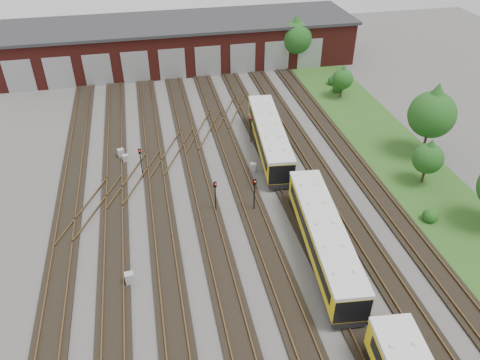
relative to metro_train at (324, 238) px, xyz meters
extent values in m
plane|color=#4B4946|center=(-6.00, 3.90, -1.86)|extent=(120.00, 120.00, 0.00)
cube|color=black|center=(-20.00, 3.90, -1.77)|extent=(2.40, 70.00, 0.18)
cube|color=brown|center=(-20.72, 3.90, -1.60)|extent=(0.10, 70.00, 0.15)
cube|color=brown|center=(-19.28, 3.90, -1.60)|extent=(0.10, 70.00, 0.15)
cube|color=black|center=(-16.00, 3.90, -1.77)|extent=(2.40, 70.00, 0.18)
cube|color=brown|center=(-16.72, 3.90, -1.60)|extent=(0.10, 70.00, 0.15)
cube|color=brown|center=(-15.28, 3.90, -1.60)|extent=(0.10, 70.00, 0.15)
cube|color=black|center=(-12.00, 3.90, -1.77)|extent=(2.40, 70.00, 0.18)
cube|color=brown|center=(-12.72, 3.90, -1.60)|extent=(0.10, 70.00, 0.15)
cube|color=brown|center=(-11.28, 3.90, -1.60)|extent=(0.10, 70.00, 0.15)
cube|color=black|center=(-8.00, 3.90, -1.77)|extent=(2.40, 70.00, 0.18)
cube|color=brown|center=(-8.72, 3.90, -1.60)|extent=(0.10, 70.00, 0.15)
cube|color=brown|center=(-7.28, 3.90, -1.60)|extent=(0.10, 70.00, 0.15)
cube|color=black|center=(-4.00, 3.90, -1.77)|extent=(2.40, 70.00, 0.18)
cube|color=brown|center=(-4.72, 3.90, -1.60)|extent=(0.10, 70.00, 0.15)
cube|color=brown|center=(-3.28, 3.90, -1.60)|extent=(0.10, 70.00, 0.15)
cube|color=black|center=(0.00, 3.90, -1.77)|extent=(2.40, 70.00, 0.18)
cube|color=brown|center=(-0.72, 3.90, -1.60)|extent=(0.10, 70.00, 0.15)
cube|color=brown|center=(0.72, 3.90, -1.60)|extent=(0.10, 70.00, 0.15)
cube|color=black|center=(4.00, 3.90, -1.77)|extent=(2.40, 70.00, 0.18)
cube|color=brown|center=(3.28, 3.90, -1.60)|extent=(0.10, 70.00, 0.15)
cube|color=brown|center=(4.72, 3.90, -1.60)|extent=(0.10, 70.00, 0.15)
cube|color=black|center=(8.00, 3.90, -1.77)|extent=(2.40, 70.00, 0.18)
cube|color=brown|center=(7.28, 3.90, -1.60)|extent=(0.10, 70.00, 0.15)
cube|color=brown|center=(8.72, 3.90, -1.60)|extent=(0.10, 70.00, 0.15)
cube|color=brown|center=(-14.00, 13.90, -1.60)|extent=(5.40, 9.62, 0.15)
cube|color=brown|center=(-10.00, 17.90, -1.60)|extent=(5.40, 9.62, 0.15)
cube|color=brown|center=(-6.00, 21.90, -1.60)|extent=(5.40, 9.62, 0.15)
cube|color=brown|center=(-18.00, 9.90, -1.60)|extent=(5.40, 9.62, 0.15)
cube|color=brown|center=(-2.00, 25.90, -1.60)|extent=(5.40, 9.62, 0.15)
cube|color=#531A14|center=(-6.00, 43.90, 1.14)|extent=(50.00, 12.00, 6.00)
cube|color=#2C2C2E|center=(-6.00, 43.90, 4.29)|extent=(51.00, 12.50, 0.40)
cube|color=gray|center=(-28.00, 37.88, 0.34)|extent=(3.60, 0.12, 4.40)
cube|color=gray|center=(-23.00, 37.88, 0.34)|extent=(3.60, 0.12, 4.40)
cube|color=gray|center=(-18.00, 37.88, 0.34)|extent=(3.60, 0.12, 4.40)
cube|color=gray|center=(-13.00, 37.88, 0.34)|extent=(3.60, 0.12, 4.40)
cube|color=gray|center=(-8.00, 37.88, 0.34)|extent=(3.60, 0.12, 4.40)
cube|color=gray|center=(-3.00, 37.88, 0.34)|extent=(3.60, 0.12, 4.40)
cube|color=gray|center=(2.00, 37.88, 0.34)|extent=(3.60, 0.12, 4.40)
cube|color=gray|center=(7.00, 37.88, 0.34)|extent=(3.60, 0.12, 4.40)
cube|color=gray|center=(12.00, 37.88, 0.34)|extent=(3.60, 0.12, 4.40)
cube|color=#214C19|center=(13.00, 13.90, -1.83)|extent=(8.00, 55.00, 0.05)
cube|color=black|center=(0.00, 0.00, -1.24)|extent=(3.68, 14.57, 0.58)
cube|color=#EAB10C|center=(0.00, 0.00, 0.11)|extent=(3.97, 14.60, 2.11)
cube|color=silver|center=(0.00, 0.00, 1.31)|extent=(4.07, 14.61, 0.29)
cube|color=black|center=(-1.26, 0.13, 0.35)|extent=(1.36, 12.63, 0.82)
cube|color=black|center=(1.26, -0.13, 0.35)|extent=(1.36, 12.63, 0.82)
cube|color=black|center=(0.00, 16.00, -1.24)|extent=(3.68, 14.57, 0.58)
cube|color=#EAB10C|center=(0.00, 16.00, 0.11)|extent=(3.97, 14.60, 2.11)
cube|color=silver|center=(0.00, 16.00, 1.31)|extent=(4.07, 14.61, 0.29)
cube|color=black|center=(-1.26, 16.13, 0.35)|extent=(1.36, 12.63, 0.82)
cube|color=black|center=(1.26, 15.87, 0.35)|extent=(1.36, 12.63, 0.82)
cylinder|color=black|center=(-13.27, 14.15, -0.52)|extent=(0.11, 0.11, 2.67)
cube|color=black|center=(-13.27, 14.15, 1.07)|extent=(0.28, 0.18, 0.53)
sphere|color=#F6120D|center=(-13.27, 14.05, 1.18)|extent=(0.13, 0.13, 0.13)
cylinder|color=black|center=(-7.17, 7.39, -0.57)|extent=(0.11, 0.11, 2.57)
cube|color=black|center=(-7.17, 7.39, 0.98)|extent=(0.29, 0.21, 0.53)
sphere|color=#F6120D|center=(-7.17, 7.28, 1.09)|extent=(0.13, 0.13, 0.13)
cylinder|color=black|center=(-1.37, 18.49, -0.52)|extent=(0.10, 0.10, 2.67)
cube|color=black|center=(-1.37, 18.49, 1.06)|extent=(0.28, 0.21, 0.49)
sphere|color=#F6120D|center=(-1.37, 18.39, 1.15)|extent=(0.12, 0.12, 0.12)
cylinder|color=black|center=(-3.85, 6.75, -0.47)|extent=(0.11, 0.11, 2.77)
cube|color=black|center=(-3.85, 6.75, 1.20)|extent=(0.29, 0.19, 0.57)
sphere|color=#F6120D|center=(-3.85, 6.64, 1.31)|extent=(0.14, 0.14, 0.14)
cube|color=#9EA0A2|center=(-14.80, 0.17, -1.32)|extent=(0.69, 0.59, 1.07)
cube|color=#9EA0A2|center=(-14.88, 17.13, -1.40)|extent=(0.56, 0.47, 0.92)
cube|color=#9EA0A2|center=(-15.32, 18.19, -1.34)|extent=(0.74, 0.67, 1.04)
cube|color=#9EA0A2|center=(0.15, 14.29, -1.41)|extent=(0.61, 0.54, 0.89)
cube|color=#9EA0A2|center=(-2.47, 12.83, -1.39)|extent=(0.68, 0.63, 0.93)
cylinder|color=#302515|center=(10.04, 38.90, -0.66)|extent=(0.26, 0.26, 2.40)
sphere|color=#164D16|center=(10.04, 38.90, 2.55)|extent=(4.67, 4.67, 4.67)
cone|color=#164D16|center=(10.04, 38.90, 4.21)|extent=(4.00, 4.00, 3.34)
cylinder|color=#302515|center=(12.74, 27.39, -1.17)|extent=(0.22, 0.22, 1.38)
sphere|color=#164D16|center=(12.74, 27.39, 0.67)|extent=(2.68, 2.68, 2.68)
cone|color=#164D16|center=(12.74, 27.39, 1.63)|extent=(2.30, 2.30, 1.91)
cylinder|color=#302515|center=(15.96, 12.51, -0.63)|extent=(0.27, 0.27, 2.45)
sphere|color=#164D16|center=(15.96, 12.51, 2.63)|extent=(4.76, 4.76, 4.76)
cone|color=#164D16|center=(15.96, 12.51, 4.33)|extent=(4.08, 4.08, 3.40)
cylinder|color=#302515|center=(13.01, 7.51, -1.11)|extent=(0.25, 0.25, 1.49)
sphere|color=#164D16|center=(13.01, 7.51, 0.87)|extent=(2.89, 2.89, 2.89)
cone|color=#164D16|center=(13.01, 7.51, 1.90)|extent=(2.48, 2.48, 2.06)
sphere|color=#164D16|center=(10.63, 2.16, -1.20)|extent=(1.31, 1.31, 1.31)
sphere|color=#164D16|center=(13.35, 31.49, -1.10)|extent=(1.51, 1.51, 1.51)
sphere|color=#164D16|center=(13.10, 29.12, -1.08)|extent=(1.54, 1.54, 1.54)
camera|label=1|loc=(-11.95, -24.92, 24.13)|focal=35.00mm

